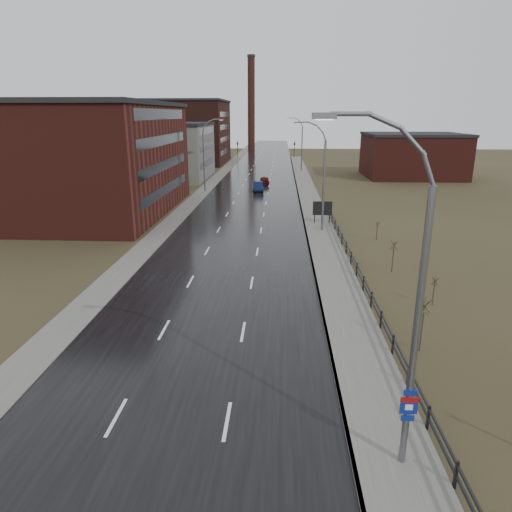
# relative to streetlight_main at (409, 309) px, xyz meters

# --- Properties ---
(ground) EXTENTS (320.00, 320.00, 0.00)m
(ground) POSITION_rel_streetlight_main_xyz_m (-8.47, -2.00, -6.06)
(ground) COLOR #2D2819
(ground) RESTS_ON ground
(road) EXTENTS (14.00, 300.00, 0.06)m
(road) POSITION_rel_streetlight_main_xyz_m (-8.47, 58.00, -6.03)
(road) COLOR black
(road) RESTS_ON ground
(sidewalk_right) EXTENTS (3.20, 180.00, 0.18)m
(sidewalk_right) POSITION_rel_streetlight_main_xyz_m (0.13, 33.00, -5.97)
(sidewalk_right) COLOR #595651
(sidewalk_right) RESTS_ON ground
(curb_right) EXTENTS (0.16, 180.00, 0.18)m
(curb_right) POSITION_rel_streetlight_main_xyz_m (-1.39, 33.00, -5.97)
(curb_right) COLOR slate
(curb_right) RESTS_ON ground
(sidewalk_left) EXTENTS (2.40, 260.00, 0.12)m
(sidewalk_left) POSITION_rel_streetlight_main_xyz_m (-16.67, 58.00, -6.00)
(sidewalk_left) COLOR #595651
(sidewalk_left) RESTS_ON ground
(warehouse_near) EXTENTS (22.44, 28.56, 13.50)m
(warehouse_near) POSITION_rel_streetlight_main_xyz_m (-29.46, 43.00, 0.70)
(warehouse_near) COLOR #471914
(warehouse_near) RESTS_ON ground
(warehouse_mid) EXTENTS (16.32, 20.40, 10.50)m
(warehouse_mid) POSITION_rel_streetlight_main_xyz_m (-26.46, 76.00, -0.80)
(warehouse_mid) COLOR slate
(warehouse_mid) RESTS_ON ground
(warehouse_far) EXTENTS (26.52, 24.48, 15.50)m
(warehouse_far) POSITION_rel_streetlight_main_xyz_m (-31.47, 106.00, 1.70)
(warehouse_far) COLOR #331611
(warehouse_far) RESTS_ON ground
(building_right) EXTENTS (18.36, 16.32, 8.50)m
(building_right) POSITION_rel_streetlight_main_xyz_m (21.83, 80.00, -1.80)
(building_right) COLOR #471914
(building_right) RESTS_ON ground
(smokestack) EXTENTS (2.70, 2.70, 30.70)m
(smokestack) POSITION_rel_streetlight_main_xyz_m (-14.47, 148.00, 9.44)
(smokestack) COLOR #331611
(smokestack) RESTS_ON ground
(streetlight_main) EXTENTS (3.91, 0.29, 12.11)m
(streetlight_main) POSITION_rel_streetlight_main_xyz_m (0.00, 0.00, 0.00)
(streetlight_main) COLOR slate
(streetlight_main) RESTS_ON ground
(streetlight_right_mid) EXTENTS (3.36, 0.28, 11.35)m
(streetlight_right_mid) POSITION_rel_streetlight_main_xyz_m (0.03, 34.00, -0.22)
(streetlight_right_mid) COLOR slate
(streetlight_right_mid) RESTS_ON ground
(streetlight_left) EXTENTS (3.36, 0.28, 11.35)m
(streetlight_left) POSITION_rel_streetlight_main_xyz_m (-16.17, 60.00, -0.22)
(streetlight_left) COLOR slate
(streetlight_left) RESTS_ON ground
(streetlight_right_far) EXTENTS (3.36, 0.28, 11.35)m
(streetlight_right_far) POSITION_rel_streetlight_main_xyz_m (0.03, 88.00, -0.22)
(streetlight_right_far) COLOR slate
(streetlight_right_far) RESTS_ON ground
(guardrail) EXTENTS (0.10, 53.05, 1.10)m
(guardrail) POSITION_rel_streetlight_main_xyz_m (1.83, 16.32, -5.35)
(guardrail) COLOR black
(guardrail) RESTS_ON ground
(shrub_c) EXTENTS (0.70, 0.74, 2.99)m
(shrub_c) POSITION_rel_streetlight_main_xyz_m (3.36, 8.43, -4.47)
(shrub_c) COLOR #382D23
(shrub_c) RESTS_ON ground
(shrub_d) EXTENTS (0.47, 0.49, 1.95)m
(shrub_d) POSITION_rel_streetlight_main_xyz_m (5.95, 14.63, -5.03)
(shrub_d) COLOR #382D23
(shrub_d) RESTS_ON ground
(shrub_e) EXTENTS (0.61, 0.64, 2.59)m
(shrub_e) POSITION_rel_streetlight_main_xyz_m (4.81, 21.20, -4.69)
(shrub_e) COLOR #382D23
(shrub_e) RESTS_ON ground
(shrub_f) EXTENTS (0.44, 0.46, 1.84)m
(shrub_f) POSITION_rel_streetlight_main_xyz_m (5.51, 30.99, -5.08)
(shrub_f) COLOR #382D23
(shrub_f) RESTS_ON ground
(billboard) EXTENTS (2.19, 0.17, 2.63)m
(billboard) POSITION_rel_streetlight_main_xyz_m (0.63, 37.54, -4.30)
(billboard) COLOR black
(billboard) RESTS_ON ground
(traffic_light_left) EXTENTS (0.58, 2.73, 5.30)m
(traffic_light_left) POSITION_rel_streetlight_main_xyz_m (-16.47, 118.00, -1.46)
(traffic_light_left) COLOR black
(traffic_light_left) RESTS_ON ground
(traffic_light_right) EXTENTS (0.58, 2.73, 5.30)m
(traffic_light_right) POSITION_rel_streetlight_main_xyz_m (-0.47, 118.00, -1.46)
(traffic_light_right) COLOR black
(traffic_light_right) RESTS_ON ground
(car_near) EXTENTS (2.07, 4.84, 1.55)m
(car_near) POSITION_rel_streetlight_main_xyz_m (-7.81, 59.85, -5.28)
(car_near) COLOR #0A1436
(car_near) RESTS_ON ground
(car_far) EXTENTS (1.92, 4.20, 1.40)m
(car_far) POSITION_rel_streetlight_main_xyz_m (-7.03, 68.30, -5.36)
(car_far) COLOR #450B0D
(car_far) RESTS_ON ground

